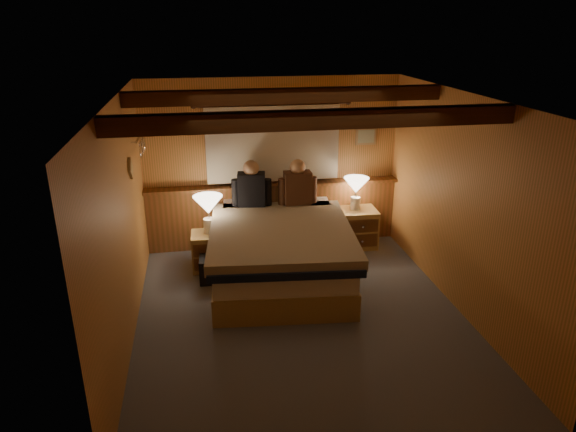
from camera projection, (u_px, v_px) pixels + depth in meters
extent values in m
plane|color=#525661|center=(301.00, 316.00, 5.75)|extent=(4.20, 4.20, 0.00)
plane|color=#B98045|center=(303.00, 99.00, 4.89)|extent=(4.20, 4.20, 0.00)
plane|color=#D6884C|center=(272.00, 164.00, 7.25)|extent=(3.60, 0.00, 3.60)
plane|color=#D6884C|center=(122.00, 227.00, 5.03)|extent=(0.00, 4.20, 4.20)
plane|color=#D6884C|center=(463.00, 206.00, 5.61)|extent=(0.00, 4.20, 4.20)
plane|color=#D6884C|center=(365.00, 328.00, 3.39)|extent=(3.60, 0.00, 3.60)
cube|color=brown|center=(274.00, 215.00, 7.47)|extent=(3.60, 0.12, 0.90)
cube|color=brown|center=(274.00, 185.00, 7.24)|extent=(3.60, 0.22, 0.04)
cylinder|color=#482612|center=(273.00, 104.00, 6.87)|extent=(2.10, 0.05, 0.05)
sphere|color=#482612|center=(193.00, 106.00, 6.70)|extent=(0.08, 0.08, 0.08)
sphere|color=#482612|center=(348.00, 102.00, 7.04)|extent=(0.08, 0.08, 0.08)
cube|color=white|center=(273.00, 144.00, 7.08)|extent=(1.85, 0.08, 1.05)
cube|color=#482612|center=(317.00, 119.00, 4.37)|extent=(3.60, 0.15, 0.16)
cube|color=#482612|center=(287.00, 96.00, 5.75)|extent=(3.60, 0.15, 0.16)
cylinder|color=silver|center=(138.00, 137.00, 6.31)|extent=(0.03, 0.55, 0.03)
torus|color=silver|center=(141.00, 150.00, 6.22)|extent=(0.01, 0.21, 0.21)
torus|color=silver|center=(142.00, 145.00, 6.44)|extent=(0.01, 0.21, 0.21)
cube|color=tan|center=(366.00, 136.00, 7.33)|extent=(0.30, 0.03, 0.25)
cube|color=beige|center=(366.00, 136.00, 7.31)|extent=(0.24, 0.01, 0.19)
cube|color=tan|center=(281.00, 268.00, 6.51)|extent=(1.80, 2.29, 0.32)
cube|color=white|center=(280.00, 247.00, 6.41)|extent=(1.76, 2.24, 0.26)
cube|color=black|center=(282.00, 244.00, 6.10)|extent=(1.82, 1.87, 0.09)
cube|color=tan|center=(281.00, 233.00, 6.21)|extent=(1.88, 2.08, 0.13)
cube|color=white|center=(247.00, 209.00, 7.08)|extent=(0.68, 0.42, 0.17)
cube|color=white|center=(306.00, 207.00, 7.14)|extent=(0.68, 0.42, 0.17)
cube|color=tan|center=(209.00, 251.00, 6.78)|extent=(0.46, 0.41, 0.49)
cube|color=brown|center=(209.00, 250.00, 6.57)|extent=(0.40, 0.03, 0.17)
cube|color=brown|center=(210.00, 264.00, 6.64)|extent=(0.40, 0.03, 0.17)
cylinder|color=silver|center=(209.00, 250.00, 6.57)|extent=(0.03, 0.03, 0.03)
cylinder|color=silver|center=(210.00, 264.00, 6.64)|extent=(0.03, 0.03, 0.03)
cube|color=tan|center=(358.00, 228.00, 7.45)|extent=(0.52, 0.47, 0.56)
cube|color=brown|center=(362.00, 226.00, 7.21)|extent=(0.46, 0.04, 0.20)
cube|color=brown|center=(362.00, 241.00, 7.29)|extent=(0.46, 0.04, 0.20)
cylinder|color=silver|center=(362.00, 226.00, 7.21)|extent=(0.03, 0.03, 0.03)
cylinder|color=silver|center=(362.00, 241.00, 7.29)|extent=(0.03, 0.03, 0.03)
cylinder|color=white|center=(209.00, 225.00, 6.71)|extent=(0.15, 0.15, 0.19)
cylinder|color=silver|center=(209.00, 216.00, 6.66)|extent=(0.03, 0.03, 0.11)
cone|color=#FFE7C6|center=(208.00, 205.00, 6.60)|extent=(0.38, 0.38, 0.23)
cylinder|color=white|center=(355.00, 203.00, 7.35)|extent=(0.14, 0.14, 0.18)
cylinder|color=silver|center=(356.00, 195.00, 7.30)|extent=(0.02, 0.02, 0.10)
cone|color=#FFE7C6|center=(356.00, 185.00, 7.25)|extent=(0.36, 0.36, 0.22)
cube|color=black|center=(252.00, 190.00, 6.89)|extent=(0.39, 0.26, 0.48)
cylinder|color=black|center=(236.00, 193.00, 6.90)|extent=(0.12, 0.12, 0.39)
cylinder|color=black|center=(267.00, 193.00, 6.92)|extent=(0.12, 0.12, 0.39)
sphere|color=tan|center=(251.00, 168.00, 6.78)|extent=(0.21, 0.21, 0.21)
cube|color=#4E2E1F|center=(298.00, 189.00, 6.96)|extent=(0.37, 0.21, 0.48)
cylinder|color=#4E2E1F|center=(282.00, 192.00, 6.94)|extent=(0.11, 0.11, 0.38)
cylinder|color=#4E2E1F|center=(313.00, 191.00, 7.01)|extent=(0.11, 0.11, 0.38)
sphere|color=tan|center=(298.00, 167.00, 6.85)|extent=(0.21, 0.21, 0.21)
cube|color=black|center=(220.00, 269.00, 6.50)|extent=(0.54, 0.34, 0.31)
cylinder|color=black|center=(220.00, 256.00, 6.43)|extent=(0.10, 0.32, 0.08)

